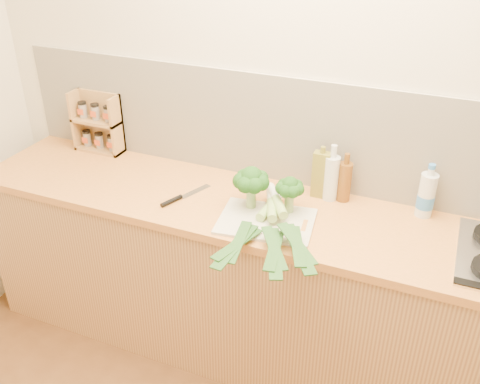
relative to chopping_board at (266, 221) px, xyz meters
The scene contains 14 objects.
room_shell 0.49m from the chopping_board, 80.95° to the left, with size 3.50×3.50×3.50m.
counter 0.47m from the chopping_board, 60.46° to the left, with size 3.20×0.62×0.90m.
chopping_board is the anchor object (origin of this frame).
broccoli_left 0.19m from the chopping_board, 142.71° to the left, with size 0.17×0.17×0.20m.
broccoli_right 0.18m from the chopping_board, 57.91° to the left, with size 0.13×0.13×0.18m.
leek_front 0.05m from the chopping_board, 118.58° to the right, with size 0.12×0.65×0.04m.
leek_mid 0.08m from the chopping_board, 44.71° to the right, with size 0.29×0.65×0.04m.
leek_back 0.11m from the chopping_board, 16.04° to the right, with size 0.40×0.60×0.04m.
chefs_knife 0.46m from the chopping_board, behind, with size 0.14×0.29×0.02m.
spice_rack 1.19m from the chopping_board, 162.37° to the left, with size 0.28×0.11×0.33m.
oil_tin 0.37m from the chopping_board, 64.44° to the left, with size 0.08×0.05×0.26m.
glass_bottle 0.39m from the chopping_board, 56.87° to the left, with size 0.07×0.07×0.28m.
amber_bottle 0.43m from the chopping_board, 50.91° to the left, with size 0.06×0.06×0.24m.
water_bottle 0.72m from the chopping_board, 27.86° to the left, with size 0.08×0.08×0.24m.
Camera 1 is at (0.60, -0.80, 2.19)m, focal length 40.00 mm.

